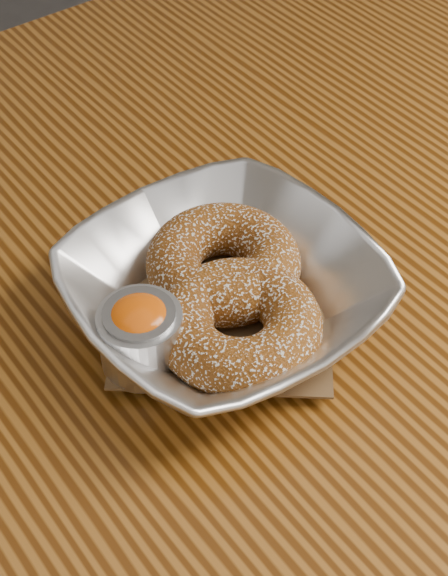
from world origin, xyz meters
TOP-DOWN VIEW (x-y plane):
  - table at (0.00, 0.00)m, footprint 1.20×0.80m
  - serving_bowl at (-0.05, -0.04)m, footprint 0.20×0.20m
  - parchment at (-0.05, -0.04)m, footprint 0.20×0.20m
  - donut_back at (-0.03, -0.02)m, footprint 0.13×0.13m
  - donut_front at (-0.06, -0.07)m, footprint 0.11×0.11m
  - ramekin at (-0.11, -0.04)m, footprint 0.05×0.05m

SIDE VIEW (x-z plane):
  - table at x=0.00m, z-range 0.28..1.03m
  - parchment at x=-0.05m, z-range 0.76..0.76m
  - serving_bowl at x=-0.05m, z-range 0.75..0.80m
  - donut_back at x=-0.03m, z-range 0.76..0.80m
  - donut_front at x=-0.06m, z-range 0.76..0.80m
  - ramekin at x=-0.11m, z-range 0.76..0.81m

